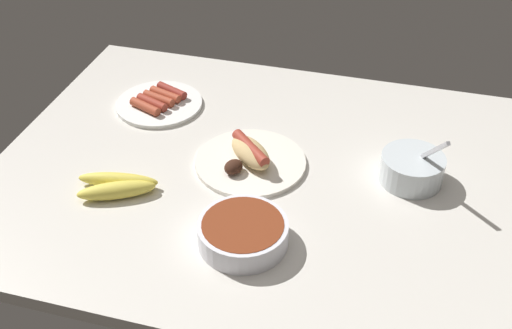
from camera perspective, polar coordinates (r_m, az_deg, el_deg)
ground_plane at (r=137.28cm, az=1.46°, el=-1.15°), size 120.00×90.00×3.00cm
plate_hotdog_assembled at (r=137.26cm, az=-0.56°, el=0.56°), size 24.14×24.14×5.61cm
bowl_chili at (r=118.28cm, az=-1.09°, el=-6.12°), size 16.98×16.98×4.79cm
plate_sausages at (r=159.33cm, az=-8.69°, el=5.54°), size 21.23×21.23×3.13cm
bowl_coleslaw at (r=135.98cm, az=13.83°, el=-0.25°), size 13.23×13.45×15.22cm
banana_bunch at (r=133.04cm, az=-12.34°, el=-1.87°), size 17.67×11.49×3.47cm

